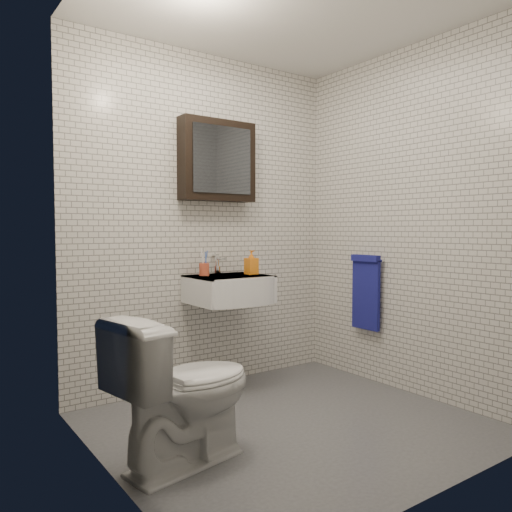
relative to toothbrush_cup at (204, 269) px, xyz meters
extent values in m
cube|color=#4B4E53|center=(0.09, -0.88, -0.90)|extent=(2.20, 2.00, 0.01)
cube|color=silver|center=(0.09, 0.12, 0.35)|extent=(2.20, 0.02, 2.50)
cube|color=silver|center=(0.09, -1.88, 0.35)|extent=(2.20, 0.02, 2.50)
cube|color=silver|center=(-1.01, -0.88, 0.35)|extent=(0.02, 2.00, 2.50)
cube|color=silver|center=(1.19, -0.88, 0.35)|extent=(0.02, 2.00, 2.50)
cube|color=white|center=(0.09, -0.88, 1.60)|extent=(2.20, 2.00, 0.02)
cube|color=white|center=(0.14, -0.11, -0.15)|extent=(0.55, 0.45, 0.20)
cylinder|color=silver|center=(0.14, -0.09, -0.06)|extent=(0.31, 0.31, 0.02)
cylinder|color=silver|center=(0.14, -0.09, -0.05)|extent=(0.04, 0.04, 0.01)
cube|color=white|center=(0.14, -0.11, -0.06)|extent=(0.55, 0.45, 0.01)
cylinder|color=silver|center=(0.14, 0.06, -0.02)|extent=(0.06, 0.06, 0.06)
cylinder|color=silver|center=(0.14, 0.06, 0.04)|extent=(0.03, 0.03, 0.08)
cylinder|color=silver|center=(0.14, 0.00, 0.07)|extent=(0.02, 0.12, 0.02)
cube|color=silver|center=(0.14, 0.09, 0.09)|extent=(0.02, 0.09, 0.01)
cube|color=black|center=(0.14, 0.05, 0.80)|extent=(0.60, 0.14, 0.60)
cube|color=#3F444C|center=(0.14, -0.03, 0.80)|extent=(0.49, 0.01, 0.49)
cylinder|color=silver|center=(1.15, -0.53, 0.05)|extent=(0.02, 0.30, 0.02)
cylinder|color=silver|center=(1.17, -0.40, 0.05)|extent=(0.04, 0.02, 0.02)
cylinder|color=silver|center=(1.17, -0.66, 0.05)|extent=(0.04, 0.02, 0.02)
cube|color=navy|center=(1.14, -0.53, -0.22)|extent=(0.03, 0.26, 0.54)
cube|color=navy|center=(1.13, -0.53, 0.06)|extent=(0.05, 0.26, 0.05)
cylinder|color=#D25334|center=(0.00, 0.00, 0.00)|extent=(0.09, 0.09, 0.09)
cylinder|color=white|center=(-0.01, -0.01, 0.05)|extent=(0.02, 0.03, 0.17)
cylinder|color=#3F65CA|center=(0.01, -0.01, 0.05)|extent=(0.01, 0.02, 0.16)
cylinder|color=white|center=(0.00, 0.01, 0.06)|extent=(0.02, 0.03, 0.18)
cylinder|color=#3F65CA|center=(0.02, 0.01, 0.05)|extent=(0.02, 0.04, 0.16)
imported|color=orange|center=(0.34, -0.12, 0.04)|extent=(0.08, 0.08, 0.18)
imported|color=white|center=(-0.65, -0.96, -0.52)|extent=(0.82, 0.56, 0.77)
camera|label=1|loc=(-1.79, -3.19, 0.28)|focal=35.00mm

